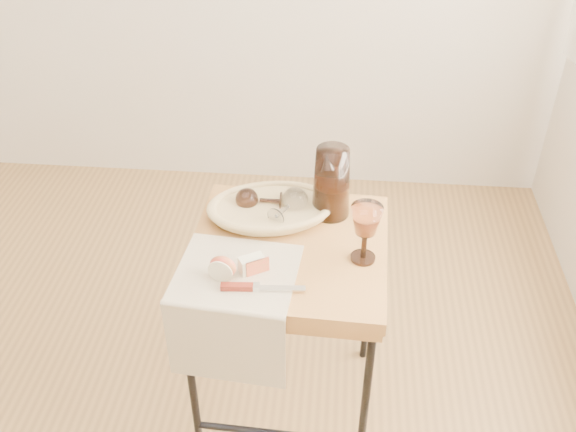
# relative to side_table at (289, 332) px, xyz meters

# --- Properties ---
(side_table) EXTENTS (0.59, 0.59, 0.72)m
(side_table) POSITION_rel_side_table_xyz_m (0.00, 0.00, 0.00)
(side_table) COLOR brown
(side_table) RESTS_ON floor
(tea_towel) EXTENTS (0.35, 0.32, 0.01)m
(tea_towel) POSITION_rel_side_table_xyz_m (-0.13, -0.14, 0.36)
(tea_towel) COLOR beige
(tea_towel) RESTS_ON side_table
(bread_basket) EXTENTS (0.39, 0.31, 0.05)m
(bread_basket) POSITION_rel_side_table_xyz_m (-0.07, 0.14, 0.38)
(bread_basket) COLOR tan
(bread_basket) RESTS_ON side_table
(goblet_lying_a) EXTENTS (0.12, 0.07, 0.07)m
(goblet_lying_a) POSITION_rel_side_table_xyz_m (-0.10, 0.15, 0.41)
(goblet_lying_a) COLOR #39221A
(goblet_lying_a) RESTS_ON bread_basket
(goblet_lying_b) EXTENTS (0.13, 0.15, 0.08)m
(goblet_lying_b) POSITION_rel_side_table_xyz_m (-0.02, 0.12, 0.41)
(goblet_lying_b) COLOR white
(goblet_lying_b) RESTS_ON bread_basket
(pitcher) EXTENTS (0.22, 0.27, 0.27)m
(pitcher) POSITION_rel_side_table_xyz_m (0.11, 0.17, 0.47)
(pitcher) COLOR black
(pitcher) RESTS_ON side_table
(wine_goblet) EXTENTS (0.12, 0.12, 0.18)m
(wine_goblet) POSITION_rel_side_table_xyz_m (0.21, -0.04, 0.45)
(wine_goblet) COLOR white
(wine_goblet) RESTS_ON side_table
(apple_half) EXTENTS (0.08, 0.05, 0.07)m
(apple_half) POSITION_rel_side_table_xyz_m (-0.16, -0.16, 0.40)
(apple_half) COLOR red
(apple_half) RESTS_ON tea_towel
(apple_wedge) EXTENTS (0.08, 0.07, 0.05)m
(apple_wedge) POSITION_rel_side_table_xyz_m (-0.09, -0.13, 0.39)
(apple_wedge) COLOR #F0E9BE
(apple_wedge) RESTS_ON tea_towel
(table_knife) EXTENTS (0.22, 0.04, 0.02)m
(table_knife) POSITION_rel_side_table_xyz_m (-0.06, -0.20, 0.38)
(table_knife) COLOR silver
(table_knife) RESTS_ON tea_towel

